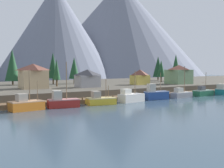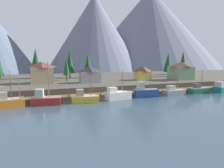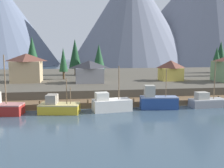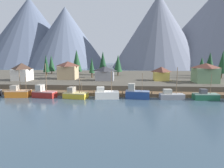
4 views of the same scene
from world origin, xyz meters
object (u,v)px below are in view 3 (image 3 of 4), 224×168
fishing_boat_red (1,107)px  conifer_far_left (63,60)px  fishing_boat_grey (207,102)px  conifer_centre (75,54)px  fishing_boat_blue (157,101)px  house_yellow (171,70)px  fishing_boat_yellow (58,107)px  fishing_boat_white (111,104)px  conifer_mid_left (99,57)px  house_tan (27,67)px  conifer_back_right (221,55)px  house_grey (89,71)px  conifer_near_left (217,58)px  conifer_back_left (32,53)px

fishing_boat_red → conifer_far_left: size_ratio=1.16×
fishing_boat_grey → conifer_centre: size_ratio=0.79×
fishing_boat_blue → house_yellow: bearing=69.8°
fishing_boat_yellow → fishing_boat_white: (8.46, 0.21, 0.16)m
house_yellow → conifer_mid_left: (-16.08, 15.95, 2.88)m
fishing_boat_yellow → conifer_mid_left: (9.98, 35.31, 6.91)m
house_tan → fishing_boat_yellow: bearing=-68.9°
house_tan → conifer_back_right: bearing=15.3°
fishing_boat_red → fishing_boat_blue: bearing=10.5°
conifer_centre → conifer_far_left: conifer_centre is taller
conifer_centre → fishing_boat_yellow: bearing=-94.7°
fishing_boat_blue → conifer_centre: size_ratio=0.64×
fishing_boat_yellow → house_tan: 23.58m
conifer_mid_left → house_grey: bearing=-102.6°
fishing_boat_yellow → conifer_mid_left: size_ratio=0.73×
fishing_boat_yellow → fishing_boat_red: bearing=-172.0°
fishing_boat_red → fishing_boat_yellow: size_ratio=1.39×
fishing_boat_grey → conifer_near_left: 33.00m
conifer_back_right → fishing_boat_yellow: bearing=-143.1°
house_grey → conifer_mid_left: 18.10m
fishing_boat_yellow → conifer_back_left: 41.38m
conifer_mid_left → conifer_centre: (-6.94, 1.72, 0.89)m
fishing_boat_red → conifer_back_left: conifer_back_left is taller
conifer_near_left → conifer_back_right: size_ratio=0.81×
fishing_boat_yellow → house_tan: bearing=120.6°
fishing_boat_red → conifer_back_left: 40.00m
conifer_back_right → conifer_near_left: bearing=-125.8°
fishing_boat_red → fishing_boat_white: 17.27m
house_grey → conifer_far_left: 10.37m
conifer_back_left → conifer_centre: bearing=-10.9°
fishing_boat_blue → fishing_boat_grey: bearing=7.0°
fishing_boat_blue → conifer_back_left: (-26.17, 38.87, 7.51)m
fishing_boat_white → conifer_back_left: (-18.05, 39.26, 7.73)m
fishing_boat_yellow → conifer_back_right: conifer_back_right is taller
fishing_boat_grey → conifer_near_left: bearing=54.0°
house_yellow → fishing_boat_yellow: bearing=-143.4°
fishing_boat_white → conifer_back_right: bearing=34.7°
fishing_boat_white → conifer_back_right: conifer_back_right is taller
fishing_boat_yellow → fishing_boat_blue: bearing=11.5°
fishing_boat_blue → house_tan: (-24.90, 20.91, 4.52)m
fishing_boat_blue → conifer_centre: 39.56m
house_tan → conifer_near_left: size_ratio=0.84×
conifer_near_left → conifer_far_left: size_ratio=1.03×
house_yellow → fishing_boat_white: bearing=-132.6°
fishing_boat_red → conifer_near_left: size_ratio=1.12×
fishing_boat_red → house_grey: bearing=59.5°
conifer_far_left → fishing_boat_white: bearing=-71.8°
conifer_back_right → conifer_mid_left: bearing=-177.0°
house_grey → house_tan: (-14.42, 3.67, 0.79)m
fishing_boat_white → conifer_near_left: (34.51, 27.72, 6.46)m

